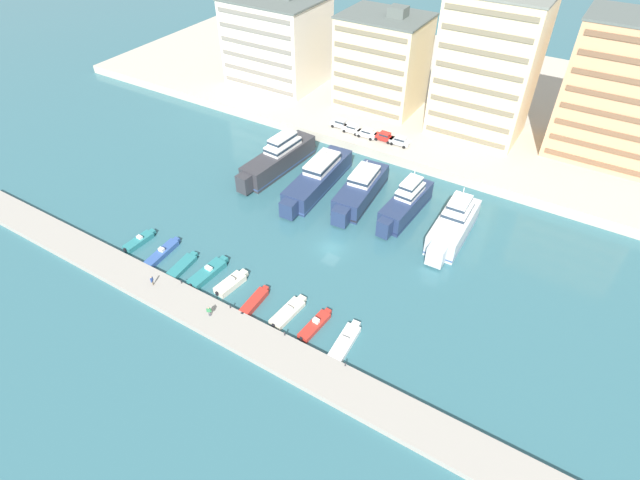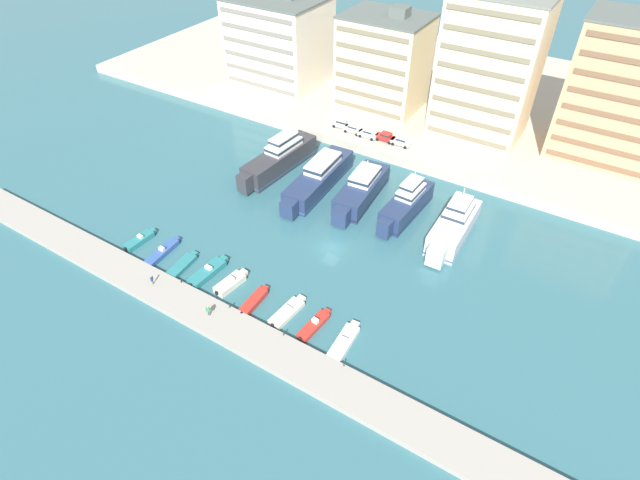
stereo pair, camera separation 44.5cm
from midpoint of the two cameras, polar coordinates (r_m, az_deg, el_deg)
The scene contains 32 objects.
ground_plane at distance 79.99m, azimuth 1.43°, elevation -0.95°, with size 400.00×400.00×0.00m, color #336670.
quay_promenade at distance 129.56m, azimuth 16.39°, elevation 15.36°, with size 180.00×70.00×1.95m, color #BCB29E.
pier_dock at distance 67.77m, azimuth -8.03°, elevation -10.92°, with size 120.00×5.48×0.89m, color #9E998E.
yacht_charcoal_far_left at distance 97.57m, azimuth -4.53°, elevation 9.31°, with size 5.71×20.99×8.48m.
yacht_navy_left at distance 92.30m, azimuth -0.03°, elevation 7.13°, with size 5.77×22.11×6.94m.
yacht_navy_mid_left at distance 89.49m, azimuth 4.85°, elevation 5.74°, with size 6.13×18.35×6.82m.
yacht_navy_center_left at distance 86.71m, azimuth 9.98°, elevation 4.12°, with size 4.71×16.22×8.07m.
yacht_silver_center at distance 83.38m, azimuth 15.17°, elevation 1.61°, with size 5.14×16.90×8.45m.
motorboat_teal_far_left at distance 85.85m, azimuth -19.75°, elevation 0.01°, with size 1.91×6.12×1.29m.
motorboat_blue_left at distance 82.24m, azimuth -17.57°, elevation -1.46°, with size 2.17×8.30×1.36m.
motorboat_teal_mid_left at distance 79.32m, azimuth -15.35°, elevation -2.83°, with size 2.32×6.66×0.80m.
motorboat_teal_center_left at distance 77.09m, azimuth -12.52°, elevation -3.58°, with size 2.46×7.58×1.46m.
motorboat_cream_center at distance 74.72m, azimuth -9.99°, elevation -4.84°, with size 2.54×6.05×1.57m.
motorboat_red_center_right at distance 71.82m, azimuth -7.36°, elevation -6.93°, with size 1.75×6.16×0.93m.
motorboat_cream_mid_right at distance 70.14m, azimuth -3.55°, elevation -8.19°, with size 2.51×6.87×1.15m.
motorboat_red_right at distance 68.47m, azimuth -0.48°, elevation -9.68°, with size 2.06×6.55×1.35m.
motorboat_white_far_right at distance 66.43m, azimuth 2.77°, elevation -11.85°, with size 2.39×8.30×1.38m.
car_silver_far_left at distance 108.79m, azimuth 2.61°, elevation 13.18°, with size 4.15×2.03×1.80m.
car_white_left at distance 106.95m, azimuth 3.95°, elevation 12.60°, with size 4.10×1.93×1.80m.
car_white_mid_left at distance 105.43m, azimuth 5.65°, elevation 12.06°, with size 4.11×1.95×1.80m.
car_red_center_left at distance 104.57m, azimuth 7.63°, elevation 11.64°, with size 4.11×1.95×1.80m.
car_silver_center at distance 103.42m, azimuth 9.38°, elevation 11.10°, with size 4.13×1.98×1.80m.
apartment_block_far_left at distance 128.61m, azimuth -4.59°, elevation 21.81°, with size 21.73×17.16×21.47m.
apartment_block_left at distance 116.06m, azimuth 7.42°, elevation 19.54°, with size 17.91×13.86×21.62m.
apartment_block_mid_left at distance 106.90m, azimuth 18.89°, elevation 18.16°, with size 18.07×13.31×29.42m.
apartment_block_center_left at distance 108.11m, azimuth 32.14°, elevation 13.90°, with size 22.04×13.23×27.76m.
pedestrian_near_edge at distance 76.18m, azimuth -18.51°, elevation -4.26°, with size 0.36×0.61×1.66m.
pedestrian_mid_deck at distance 69.77m, azimuth -12.46°, elevation -7.83°, with size 0.58×0.46×1.75m.
bollard_west at distance 75.64m, azimuth -15.44°, elevation -4.53°, with size 0.20×0.20×0.61m.
bollard_west_mid at distance 70.71m, azimuth -10.11°, elevation -7.41°, with size 0.20×0.20×0.61m.
bollard_east_mid at distance 66.67m, azimuth -3.99°, elevation -10.60°, with size 0.20×0.20×0.61m.
bollard_east at distance 63.70m, azimuth 2.96°, elevation -14.00°, with size 0.20×0.20×0.61m.
Camera 2 is at (30.03, -51.67, 53.16)m, focal length 28.00 mm.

